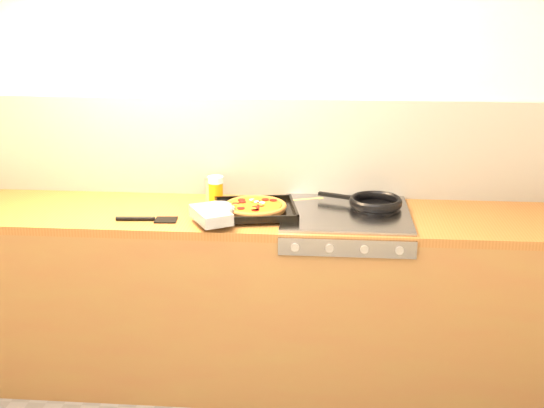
# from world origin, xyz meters

# --- Properties ---
(room_shell) EXTENTS (3.20, 3.20, 3.20)m
(room_shell) POSITION_xyz_m (0.00, 1.39, 1.15)
(room_shell) COLOR white
(room_shell) RESTS_ON ground
(counter_run) EXTENTS (3.20, 0.62, 0.90)m
(counter_run) POSITION_xyz_m (0.00, 1.10, 0.45)
(counter_run) COLOR brown
(counter_run) RESTS_ON ground
(stovetop) EXTENTS (0.60, 0.56, 0.02)m
(stovetop) POSITION_xyz_m (0.45, 1.10, 0.91)
(stovetop) COLOR gray
(stovetop) RESTS_ON counter_run
(pizza_on_tray) EXTENTS (0.51, 0.50, 0.06)m
(pizza_on_tray) POSITION_xyz_m (-0.03, 1.02, 0.94)
(pizza_on_tray) COLOR black
(pizza_on_tray) RESTS_ON stovetop
(frying_pan) EXTENTS (0.44, 0.33, 0.04)m
(frying_pan) POSITION_xyz_m (0.59, 1.17, 0.94)
(frying_pan) COLOR black
(frying_pan) RESTS_ON stovetop
(tomato_can) EXTENTS (0.11, 0.11, 0.12)m
(tomato_can) POSITION_xyz_m (-0.21, 1.29, 0.96)
(tomato_can) COLOR #B0210E
(tomato_can) RESTS_ON counter_run
(juice_glass) EXTENTS (0.09, 0.09, 0.13)m
(juice_glass) POSITION_xyz_m (-0.20, 1.26, 0.97)
(juice_glass) COLOR orange
(juice_glass) RESTS_ON counter_run
(wooden_spoon) EXTENTS (0.29, 0.12, 0.02)m
(wooden_spoon) POSITION_xyz_m (0.23, 1.28, 0.91)
(wooden_spoon) COLOR #A58746
(wooden_spoon) RESTS_ON counter_run
(black_spatula) EXTENTS (0.28, 0.09, 0.02)m
(black_spatula) POSITION_xyz_m (-0.46, 0.94, 0.91)
(black_spatula) COLOR black
(black_spatula) RESTS_ON counter_run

